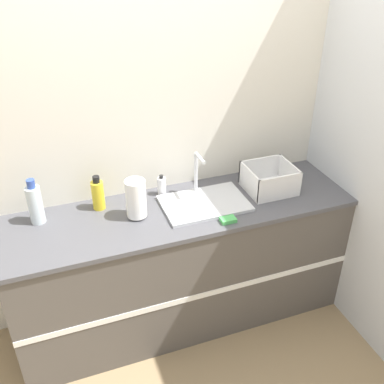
{
  "coord_description": "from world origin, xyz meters",
  "views": [
    {
      "loc": [
        -0.72,
        -1.87,
        2.39
      ],
      "look_at": [
        0.06,
        0.26,
        1.02
      ],
      "focal_mm": 42.0,
      "sensor_mm": 36.0,
      "label": 1
    }
  ],
  "objects_px": {
    "bottle_clear": "(35,204)",
    "paper_towel_roll": "(136,199)",
    "bottle_yellow": "(98,194)",
    "dish_rack": "(269,181)",
    "sink": "(204,201)",
    "soap_dispenser": "(162,186)"
  },
  "relations": [
    {
      "from": "sink",
      "to": "bottle_clear",
      "type": "relative_size",
      "value": 1.85
    },
    {
      "from": "dish_rack",
      "to": "bottle_yellow",
      "type": "bearing_deg",
      "value": 171.53
    },
    {
      "from": "paper_towel_roll",
      "to": "dish_rack",
      "type": "distance_m",
      "value": 0.88
    },
    {
      "from": "sink",
      "to": "soap_dispenser",
      "type": "height_order",
      "value": "sink"
    },
    {
      "from": "bottle_yellow",
      "to": "sink",
      "type": "bearing_deg",
      "value": -16.29
    },
    {
      "from": "bottle_yellow",
      "to": "bottle_clear",
      "type": "bearing_deg",
      "value": -176.31
    },
    {
      "from": "bottle_clear",
      "to": "bottle_yellow",
      "type": "xyz_separation_m",
      "value": [
        0.36,
        0.02,
        -0.03
      ]
    },
    {
      "from": "paper_towel_roll",
      "to": "soap_dispenser",
      "type": "relative_size",
      "value": 1.76
    },
    {
      "from": "paper_towel_roll",
      "to": "bottle_yellow",
      "type": "xyz_separation_m",
      "value": [
        -0.19,
        0.17,
        -0.03
      ]
    },
    {
      "from": "bottle_yellow",
      "to": "soap_dispenser",
      "type": "bearing_deg",
      "value": 3.41
    },
    {
      "from": "dish_rack",
      "to": "soap_dispenser",
      "type": "xyz_separation_m",
      "value": [
        -0.67,
        0.18,
        -0.0
      ]
    },
    {
      "from": "sink",
      "to": "soap_dispenser",
      "type": "distance_m",
      "value": 0.29
    },
    {
      "from": "sink",
      "to": "paper_towel_roll",
      "type": "relative_size",
      "value": 2.14
    },
    {
      "from": "paper_towel_roll",
      "to": "bottle_clear",
      "type": "height_order",
      "value": "bottle_clear"
    },
    {
      "from": "paper_towel_roll",
      "to": "dish_rack",
      "type": "height_order",
      "value": "paper_towel_roll"
    },
    {
      "from": "sink",
      "to": "dish_rack",
      "type": "xyz_separation_m",
      "value": [
        0.46,
        0.02,
        0.04
      ]
    },
    {
      "from": "bottle_clear",
      "to": "dish_rack",
      "type": "bearing_deg",
      "value": -5.45
    },
    {
      "from": "dish_rack",
      "to": "bottle_clear",
      "type": "bearing_deg",
      "value": 174.55
    },
    {
      "from": "bottle_clear",
      "to": "paper_towel_roll",
      "type": "bearing_deg",
      "value": -14.73
    },
    {
      "from": "sink",
      "to": "paper_towel_roll",
      "type": "bearing_deg",
      "value": 178.46
    },
    {
      "from": "soap_dispenser",
      "to": "bottle_clear",
      "type": "bearing_deg",
      "value": -176.46
    },
    {
      "from": "paper_towel_roll",
      "to": "bottle_yellow",
      "type": "height_order",
      "value": "paper_towel_roll"
    }
  ]
}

